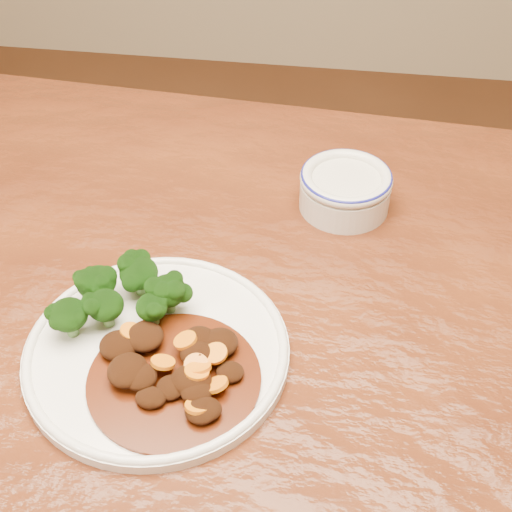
# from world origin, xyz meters

# --- Properties ---
(dining_table) EXTENTS (1.56, 1.00, 0.75)m
(dining_table) POSITION_xyz_m (0.00, 0.00, 0.67)
(dining_table) COLOR #5D2810
(dining_table) RESTS_ON ground
(dinner_plate) EXTENTS (0.28, 0.28, 0.02)m
(dinner_plate) POSITION_xyz_m (-0.04, -0.08, 0.76)
(dinner_plate) COLOR white
(dinner_plate) RESTS_ON dining_table
(broccoli_florets) EXTENTS (0.14, 0.11, 0.05)m
(broccoli_florets) POSITION_xyz_m (-0.10, -0.03, 0.79)
(broccoli_florets) COLOR #5C8E49
(broccoli_florets) RESTS_ON dinner_plate
(mince_stew) EXTENTS (0.18, 0.18, 0.03)m
(mince_stew) POSITION_xyz_m (-0.02, -0.11, 0.77)
(mince_stew) COLOR #4B1F08
(mince_stew) RESTS_ON dinner_plate
(dip_bowl) EXTENTS (0.12, 0.12, 0.05)m
(dip_bowl) POSITION_xyz_m (0.14, 0.20, 0.78)
(dip_bowl) COLOR beige
(dip_bowl) RESTS_ON dining_table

